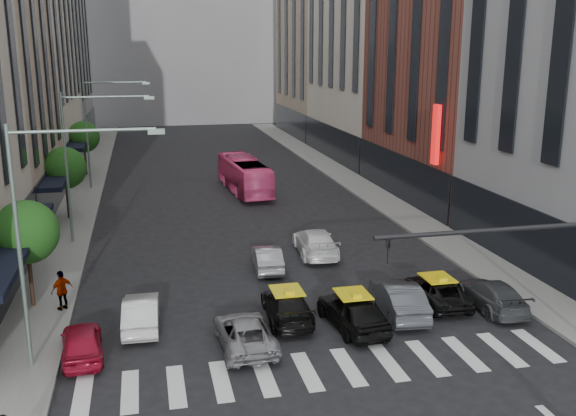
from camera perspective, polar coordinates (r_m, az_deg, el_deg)
ground at (r=23.55m, az=5.10°, el=-15.70°), size 160.00×160.00×0.00m
sidewalk_left at (r=50.98m, az=-18.10°, el=0.26°), size 3.00×96.00×0.15m
sidewalk_right at (r=53.82m, az=7.04°, el=1.57°), size 3.00×96.00×0.15m
building_left_d at (r=85.10m, az=-20.67°, el=15.51°), size 8.00×18.00×30.00m
building_right_b at (r=52.00m, az=14.56°, el=15.15°), size 8.00×18.00×26.00m
building_right_d at (r=87.62m, az=2.86°, el=15.64°), size 8.00×18.00×28.00m
building_far at (r=104.77m, az=-9.67°, el=17.41°), size 30.00×10.00×36.00m
tree_near at (r=30.93m, az=-22.25°, el=-2.01°), size 2.88×2.88×4.95m
tree_mid at (r=46.40m, az=-19.22°, el=3.37°), size 2.88×2.88×4.95m
tree_far at (r=62.14m, az=-17.70°, el=6.04°), size 2.88×2.88×4.95m
streetlamp_near at (r=24.35m, az=-20.84°, el=-0.56°), size 5.38×0.25×9.00m
streetlamp_mid at (r=39.97m, az=-17.86°, el=5.13°), size 5.38×0.25×9.00m
streetlamp_far at (r=55.80m, az=-16.54°, el=7.61°), size 5.38×0.25×9.00m
traffic_signal at (r=24.30m, az=23.70°, el=-4.38°), size 10.10×0.20×6.00m
liberty_sign at (r=44.12m, az=13.01°, el=6.37°), size 0.30×0.70×4.00m
car_red at (r=26.45m, az=-17.85°, el=-11.27°), size 1.87×3.93×1.30m
car_white_front at (r=28.43m, az=-12.93°, el=-9.01°), size 1.60×4.24×1.38m
car_silver at (r=26.12m, az=-3.87°, el=-10.97°), size 2.29×4.61×1.26m
taxi_left at (r=28.46m, az=-0.09°, el=-8.65°), size 2.10×4.70×1.34m
taxi_center at (r=27.75m, az=5.75°, el=-9.12°), size 2.33×4.70×1.54m
car_grey_mid at (r=29.39m, az=9.79°, el=-7.92°), size 2.01×4.73×1.52m
taxi_right at (r=31.00m, az=13.08°, el=-7.17°), size 2.24×4.54×1.24m
car_grey_curb at (r=31.10m, az=17.66°, el=-7.34°), size 2.02×4.62×1.32m
car_row2_left at (r=34.62m, az=-1.86°, el=-4.45°), size 1.68×4.08×1.31m
car_row2_right at (r=37.09m, az=2.45°, el=-3.03°), size 2.47×5.29×1.50m
bus at (r=52.99m, az=-3.90°, el=2.94°), size 3.21×10.39×2.85m
pedestrian_far at (r=30.77m, az=-19.44°, el=-6.90°), size 1.12×1.02×1.84m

